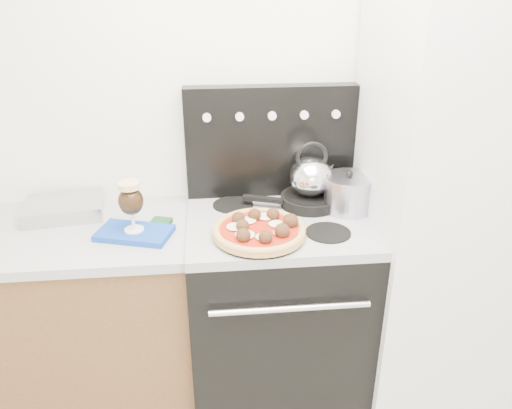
{
  "coord_description": "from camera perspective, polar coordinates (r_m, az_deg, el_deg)",
  "views": [
    {
      "loc": [
        -0.2,
        -0.68,
        1.85
      ],
      "look_at": [
        -0.03,
        1.05,
        1.05
      ],
      "focal_mm": 35.0,
      "sensor_mm": 36.0,
      "label": 1
    }
  ],
  "objects": [
    {
      "name": "backguard",
      "position": [
        2.26,
        1.65,
        7.21
      ],
      "size": [
        0.76,
        0.08,
        0.5
      ],
      "primitive_type": "cube",
      "color": "black",
      "rests_on": "cooktop"
    },
    {
      "name": "countertop",
      "position": [
        2.27,
        -26.4,
        -3.31
      ],
      "size": [
        1.48,
        0.63,
        0.04
      ],
      "primitive_type": "cube",
      "color": "#B0B0B7",
      "rests_on": "base_cabinet"
    },
    {
      "name": "oven_mitt",
      "position": [
        2.06,
        -13.71,
        -3.19
      ],
      "size": [
        0.32,
        0.24,
        0.02
      ],
      "primitive_type": "cube",
      "rotation": [
        0.0,
        0.0,
        -0.3
      ],
      "color": "#1540B0",
      "rests_on": "countertop"
    },
    {
      "name": "cooktop",
      "position": [
        2.11,
        2.51,
        -2.09
      ],
      "size": [
        0.76,
        0.65,
        0.04
      ],
      "primitive_type": "cube",
      "color": "#ADADB2",
      "rests_on": "stove_body"
    },
    {
      "name": "pizza_pan",
      "position": [
        1.95,
        0.36,
        -3.6
      ],
      "size": [
        0.4,
        0.4,
        0.01
      ],
      "primitive_type": "cylinder",
      "rotation": [
        0.0,
        0.0,
        0.18
      ],
      "color": "black",
      "rests_on": "cooktop"
    },
    {
      "name": "skillet",
      "position": [
        2.22,
        6.16,
        0.49
      ],
      "size": [
        0.33,
        0.33,
        0.05
      ],
      "primitive_type": "cylinder",
      "rotation": [
        0.0,
        0.0,
        -0.35
      ],
      "color": "black",
      "rests_on": "cooktop"
    },
    {
      "name": "tea_kettle",
      "position": [
        2.17,
        6.31,
        3.53
      ],
      "size": [
        0.23,
        0.23,
        0.21
      ],
      "primitive_type": null,
      "rotation": [
        0.0,
        0.0,
        -0.29
      ],
      "color": "white",
      "rests_on": "skillet"
    },
    {
      "name": "foil_sheet",
      "position": [
        2.31,
        -21.08,
        -0.4
      ],
      "size": [
        0.35,
        0.28,
        0.06
      ],
      "primitive_type": "cube",
      "rotation": [
        0.0,
        0.0,
        0.14
      ],
      "color": "silver",
      "rests_on": "countertop"
    },
    {
      "name": "stove_body",
      "position": [
        2.35,
        2.3,
        -12.14
      ],
      "size": [
        0.76,
        0.65,
        0.88
      ],
      "primitive_type": "cube",
      "color": "black",
      "rests_on": "ground"
    },
    {
      "name": "fridge",
      "position": [
        2.27,
        20.44,
        -0.31
      ],
      "size": [
        0.64,
        0.68,
        1.9
      ],
      "primitive_type": "cube",
      "color": "silver",
      "rests_on": "ground"
    },
    {
      "name": "room_shell",
      "position": [
        1.17,
        5.02,
        -6.45
      ],
      "size": [
        3.52,
        3.01,
        2.52
      ],
      "color": "#B9B3AA",
      "rests_on": "ground"
    },
    {
      "name": "pizza",
      "position": [
        1.93,
        0.36,
        -2.78
      ],
      "size": [
        0.38,
        0.38,
        0.05
      ],
      "primitive_type": null,
      "rotation": [
        0.0,
        0.0,
        0.04
      ],
      "color": "tan",
      "rests_on": "pizza_pan"
    },
    {
      "name": "stock_pot",
      "position": [
        2.17,
        10.44,
        1.13
      ],
      "size": [
        0.22,
        0.22,
        0.15
      ],
      "primitive_type": "cylinder",
      "rotation": [
        0.0,
        0.0,
        -0.1
      ],
      "color": "#B1AEC3",
      "rests_on": "cooktop"
    },
    {
      "name": "base_cabinet",
      "position": [
        2.5,
        -24.43,
        -12.46
      ],
      "size": [
        1.45,
        0.6,
        0.86
      ],
      "primitive_type": "cube",
      "color": "brown",
      "rests_on": "ground"
    },
    {
      "name": "beer_glass",
      "position": [
        2.0,
        -14.04,
        -0.2
      ],
      "size": [
        0.12,
        0.12,
        0.21
      ],
      "primitive_type": null,
      "rotation": [
        0.0,
        0.0,
        -0.19
      ],
      "color": "black",
      "rests_on": "oven_mitt"
    }
  ]
}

